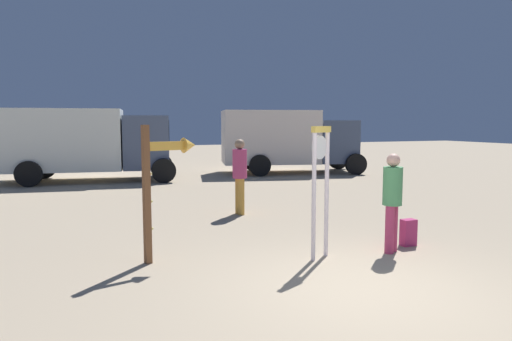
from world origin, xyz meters
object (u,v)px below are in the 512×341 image
Objects in this scene: backpack at (408,233)px; box_truck_near at (81,141)px; person_near_clock at (392,198)px; person_distant at (240,173)px; standing_clock at (320,178)px; box_truck_far at (286,139)px; arrow_sign at (164,171)px.

box_truck_near is (-5.23, 11.99, 1.29)m from backpack.
person_distant reaches higher than person_near_clock.
backpack is (1.86, 0.08, -1.07)m from standing_clock.
person_distant is at bearing 89.76° from standing_clock.
box_truck_near reaches higher than person_distant.
person_distant is at bearing -122.02° from box_truck_far.
person_near_clock is (3.64, -0.98, -0.49)m from arrow_sign.
person_distant is at bearing 115.76° from backpack.
arrow_sign is (-2.35, 0.82, 0.13)m from standing_clock.
backpack is (0.56, 0.24, -0.71)m from person_near_clock.
backpack is at bearing -66.46° from box_truck_near.
standing_clock reaches higher than person_distant.
person_distant is (-1.84, 3.81, 0.78)m from backpack.
box_truck_far is (7.40, 11.12, 0.08)m from arrow_sign.
box_truck_far reaches higher than arrow_sign.
box_truck_near is at bearing 110.88° from person_near_clock.
arrow_sign is 4.43m from backpack.
person_distant is 9.50m from box_truck_far.
person_distant is (-1.28, 4.05, 0.07)m from person_near_clock.
arrow_sign is at bearing -123.64° from box_truck_far.
person_distant is at bearing -67.52° from box_truck_near.
backpack is 0.07× the size of box_truck_far.
person_distant is 0.27× the size of box_truck_near.
standing_clock is 1.18× the size of person_distant.
box_truck_near is at bearing 95.19° from arrow_sign.
box_truck_near is at bearing 179.07° from box_truck_far.
box_truck_near reaches higher than arrow_sign.
person_distant is 0.28× the size of box_truck_far.
standing_clock is 1.27× the size of person_near_clock.
person_near_clock is (1.30, -0.16, -0.36)m from standing_clock.
standing_clock is at bearing -90.24° from person_distant.
standing_clock reaches higher than backpack.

